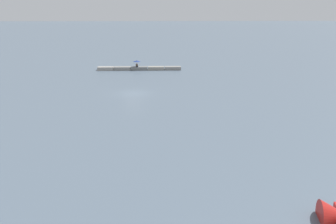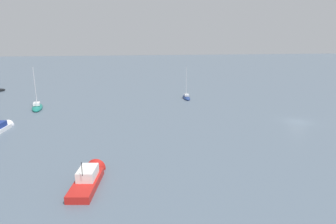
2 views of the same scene
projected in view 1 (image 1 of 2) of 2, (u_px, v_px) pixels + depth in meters
name	position (u px, v px, depth m)	size (l,w,h in m)	color
ground_plane	(134.00, 93.00, 54.96)	(500.00, 500.00, 0.00)	slate
seawall_pier	(139.00, 68.00, 74.65)	(16.36, 1.51, 0.65)	gray
person_seated_brown_left	(137.00, 66.00, 74.30)	(0.48, 0.66, 0.73)	#1E2333
umbrella_open_navy	(137.00, 61.00, 74.17)	(1.45, 1.45, 1.31)	black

